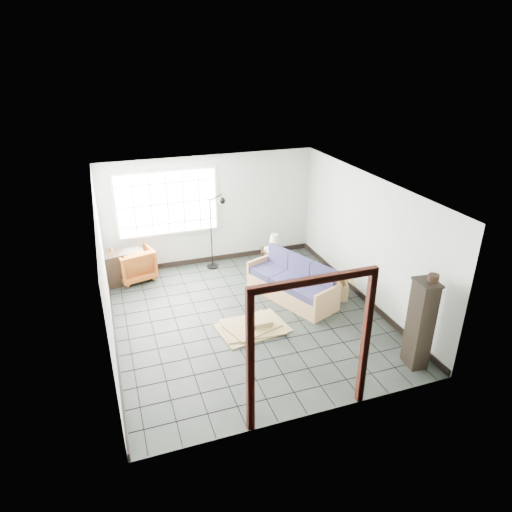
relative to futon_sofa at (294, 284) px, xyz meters
name	(u,v)px	position (x,y,z in m)	size (l,w,h in m)	color
ground	(248,317)	(-1.15, -0.43, -0.32)	(5.50, 5.50, 0.00)	black
room_shell	(247,237)	(-1.15, -0.40, 1.36)	(5.02, 5.52, 2.61)	#AEB4AD
window_panel	(167,203)	(-2.15, 2.27, 1.28)	(2.32, 0.08, 1.52)	silver
doorway_trim	(312,332)	(-1.15, -3.13, 1.06)	(1.80, 0.08, 2.20)	#37120C
futon_sofa	(294,284)	(0.00, 0.00, 0.00)	(1.44, 2.11, 0.88)	tan
armchair	(134,262)	(-3.03, 1.97, 0.09)	(0.79, 0.74, 0.81)	#985216
side_table	(273,253)	(0.07, 1.37, 0.11)	(0.49, 0.49, 0.52)	black
table_lamp	(275,239)	(0.10, 1.36, 0.46)	(0.31, 0.31, 0.38)	black
projector	(271,249)	(-0.01, 1.30, 0.24)	(0.27, 0.23, 0.09)	silver
floor_lamp	(217,229)	(-1.12, 1.91, 0.65)	(0.48, 0.35, 1.81)	black
console_shelf	(123,268)	(-3.30, 1.85, 0.05)	(1.00, 0.58, 0.73)	black
tall_shelf	(420,323)	(1.00, -2.69, 0.47)	(0.36, 0.45, 1.54)	black
pot	(433,278)	(1.07, -2.73, 1.29)	(0.20, 0.20, 0.12)	black
open_box	(334,290)	(0.81, -0.27, -0.14)	(0.93, 0.66, 0.48)	olive
cardboard_pile	(254,326)	(-1.17, -0.83, -0.27)	(1.37, 1.06, 0.18)	olive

